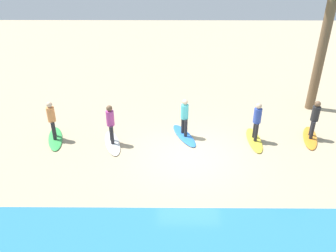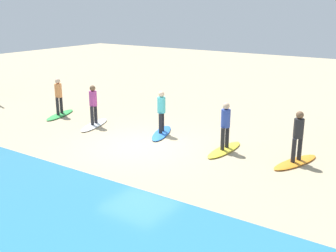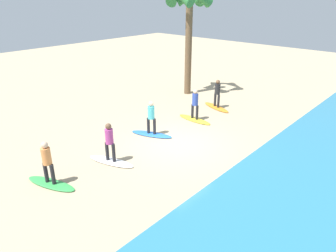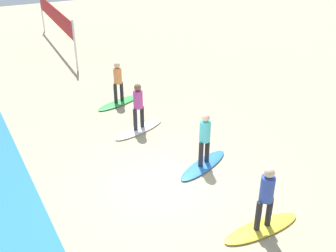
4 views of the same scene
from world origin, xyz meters
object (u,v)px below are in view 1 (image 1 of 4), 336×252
(surfer_green, at_px, (52,117))
(surfboard_yellow, at_px, (254,140))
(surfer_blue, at_px, (185,115))
(surfboard_orange, at_px, (310,138))
(surfboard_blue, at_px, (184,135))
(surfer_yellow, at_px, (257,119))
(surfboard_green, at_px, (55,138))
(surfboard_white, at_px, (112,143))
(surfer_white, at_px, (110,121))
(surfer_orange, at_px, (315,117))

(surfer_green, bearing_deg, surfboard_yellow, 179.58)
(surfer_blue, bearing_deg, surfboard_orange, 178.31)
(surfboard_blue, bearing_deg, surfer_yellow, 61.85)
(surfer_blue, bearing_deg, surfboard_green, 3.23)
(surfer_yellow, distance_m, surfboard_white, 6.02)
(surfboard_green, bearing_deg, surfer_yellow, 72.09)
(surfboard_green, bearing_deg, surfer_white, 64.79)
(surfboard_blue, distance_m, surfer_green, 5.57)
(surfer_yellow, distance_m, surfboard_green, 8.47)
(surfboard_yellow, relative_size, surfer_white, 1.28)
(surfboard_orange, distance_m, surfboard_white, 8.38)
(surfer_blue, xyz_separation_m, surfboard_white, (3.00, 0.64, -0.99))
(surfer_orange, distance_m, surfboard_blue, 5.46)
(surfer_yellow, relative_size, surfboard_green, 0.78)
(surfboard_white, relative_size, surfboard_green, 1.00)
(surfboard_green, bearing_deg, surfboard_blue, 75.74)
(surfer_orange, relative_size, surfboard_yellow, 0.78)
(surfboard_yellow, xyz_separation_m, surfer_green, (8.41, -0.06, 0.99))
(surfer_orange, xyz_separation_m, surfboard_yellow, (2.43, 0.21, -0.99))
(surfboard_orange, xyz_separation_m, surfer_orange, (0.00, 0.00, 0.99))
(surfer_green, bearing_deg, surfboard_blue, -176.77)
(surfboard_white, distance_m, surfboard_green, 2.50)
(surfboard_orange, height_order, surfboard_yellow, same)
(surfboard_blue, relative_size, surfer_green, 1.28)
(surfer_yellow, bearing_deg, surfer_blue, -7.18)
(surfboard_blue, bearing_deg, surfer_blue, -28.10)
(surfboard_yellow, distance_m, surfboard_blue, 2.96)
(surfer_yellow, distance_m, surfer_green, 8.41)
(surfer_orange, xyz_separation_m, surfer_white, (8.36, 0.49, 0.00))
(surfboard_yellow, distance_m, surfer_yellow, 0.99)
(surfer_white, bearing_deg, surfboard_orange, -176.67)
(surfboard_orange, height_order, surfboard_green, same)
(surfer_orange, relative_size, surfboard_blue, 0.78)
(surfer_yellow, xyz_separation_m, surfboard_green, (8.41, -0.06, -0.99))
(surfer_blue, bearing_deg, surfboard_yellow, 172.82)
(surfer_blue, distance_m, surfer_white, 3.07)
(surfboard_blue, bearing_deg, surfboard_orange, 67.34)
(surfboard_orange, height_order, surfboard_white, same)
(surfboard_orange, distance_m, surfer_blue, 5.46)
(surfer_blue, xyz_separation_m, surfer_white, (3.00, 0.64, 0.00))
(surfboard_green, xyz_separation_m, surfer_green, (-0.00, 0.00, 0.99))
(surfboard_yellow, bearing_deg, surfer_yellow, 0.00)
(surfer_blue, relative_size, surfer_white, 1.00)
(surfer_orange, bearing_deg, surfer_white, 3.33)
(surfboard_blue, distance_m, surfboard_white, 3.07)
(surfer_white, xyz_separation_m, surfboard_green, (2.48, -0.34, -0.99))
(surfboard_orange, bearing_deg, surfer_orange, 0.00)
(surfer_yellow, relative_size, surfer_white, 1.00)
(surfer_blue, bearing_deg, surfer_orange, 178.31)
(surfer_orange, height_order, surfer_green, same)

